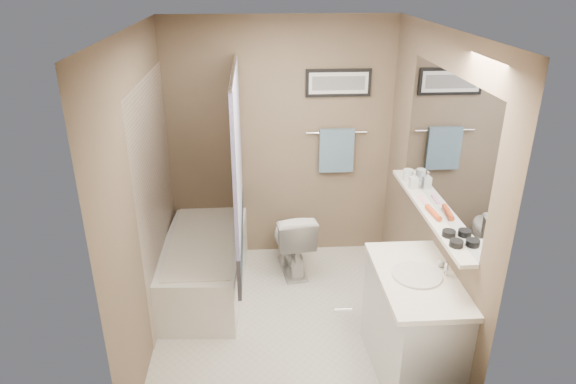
{
  "coord_description": "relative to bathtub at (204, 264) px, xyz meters",
  "views": [
    {
      "loc": [
        -0.26,
        -3.54,
        2.78
      ],
      "look_at": [
        0.0,
        0.15,
        1.15
      ],
      "focal_mm": 32.0,
      "sensor_mm": 36.0,
      "label": 1
    }
  ],
  "objects": [
    {
      "name": "ground",
      "position": [
        0.75,
        -0.59,
        -0.25
      ],
      "size": [
        2.5,
        2.5,
        0.0
      ],
      "primitive_type": "plane",
      "color": "silver",
      "rests_on": "ground"
    },
    {
      "name": "ceiling",
      "position": [
        0.75,
        -0.59,
        2.13
      ],
      "size": [
        2.2,
        2.5,
        0.04
      ],
      "primitive_type": "cube",
      "color": "white",
      "rests_on": "wall_back"
    },
    {
      "name": "wall_back",
      "position": [
        0.75,
        0.64,
        0.95
      ],
      "size": [
        2.2,
        0.04,
        2.4
      ],
      "primitive_type": "cube",
      "color": "brown",
      "rests_on": "ground"
    },
    {
      "name": "wall_front",
      "position": [
        0.75,
        -1.82,
        0.95
      ],
      "size": [
        2.2,
        0.04,
        2.4
      ],
      "primitive_type": "cube",
      "color": "brown",
      "rests_on": "ground"
    },
    {
      "name": "wall_left",
      "position": [
        -0.33,
        -0.59,
        0.95
      ],
      "size": [
        0.04,
        2.5,
        2.4
      ],
      "primitive_type": "cube",
      "color": "brown",
      "rests_on": "ground"
    },
    {
      "name": "wall_right",
      "position": [
        1.83,
        -0.59,
        0.95
      ],
      "size": [
        0.04,
        2.5,
        2.4
      ],
      "primitive_type": "cube",
      "color": "brown",
      "rests_on": "ground"
    },
    {
      "name": "tile_surround",
      "position": [
        -0.34,
        -0.09,
        0.75
      ],
      "size": [
        0.02,
        1.55,
        2.0
      ],
      "primitive_type": "cube",
      "color": "tan",
      "rests_on": "wall_left"
    },
    {
      "name": "curtain_rod",
      "position": [
        0.35,
        -0.09,
        1.8
      ],
      "size": [
        0.02,
        1.55,
        0.02
      ],
      "primitive_type": "cylinder",
      "rotation": [
        1.57,
        0.0,
        0.0
      ],
      "color": "silver",
      "rests_on": "wall_left"
    },
    {
      "name": "curtain_upper",
      "position": [
        0.35,
        -0.09,
        1.15
      ],
      "size": [
        0.03,
        1.45,
        1.28
      ],
      "primitive_type": "cube",
      "color": "white",
      "rests_on": "curtain_rod"
    },
    {
      "name": "curtain_lower",
      "position": [
        0.35,
        -0.09,
        0.33
      ],
      "size": [
        0.03,
        1.45,
        0.36
      ],
      "primitive_type": "cube",
      "color": "#28394B",
      "rests_on": "curtain_rod"
    },
    {
      "name": "mirror",
      "position": [
        1.84,
        -0.74,
        1.37
      ],
      "size": [
        0.02,
        1.6,
        1.0
      ],
      "primitive_type": "cube",
      "color": "silver",
      "rests_on": "wall_right"
    },
    {
      "name": "shelf",
      "position": [
        1.79,
        -0.74,
        0.85
      ],
      "size": [
        0.12,
        1.6,
        0.03
      ],
      "primitive_type": "cube",
      "color": "silver",
      "rests_on": "wall_right"
    },
    {
      "name": "towel_bar",
      "position": [
        1.3,
        0.63,
        1.05
      ],
      "size": [
        0.6,
        0.02,
        0.02
      ],
      "primitive_type": "cylinder",
      "rotation": [
        0.0,
        1.57,
        0.0
      ],
      "color": "silver",
      "rests_on": "wall_back"
    },
    {
      "name": "towel",
      "position": [
        1.3,
        0.61,
        0.87
      ],
      "size": [
        0.34,
        0.05,
        0.44
      ],
      "primitive_type": "cube",
      "color": "#83A8BF",
      "rests_on": "towel_bar"
    },
    {
      "name": "art_frame",
      "position": [
        1.3,
        0.64,
        1.53
      ],
      "size": [
        0.62,
        0.02,
        0.26
      ],
      "primitive_type": "cube",
      "color": "black",
      "rests_on": "wall_back"
    },
    {
      "name": "art_mat",
      "position": [
        1.3,
        0.63,
        1.53
      ],
      "size": [
        0.56,
        0.0,
        0.2
      ],
      "primitive_type": "cube",
      "color": "white",
      "rests_on": "art_frame"
    },
    {
      "name": "art_image",
      "position": [
        1.3,
        0.63,
        1.53
      ],
      "size": [
        0.5,
        0.0,
        0.13
      ],
      "primitive_type": "cube",
      "color": "#595959",
      "rests_on": "art_mat"
    },
    {
      "name": "door",
      "position": [
        1.3,
        -1.83,
        0.75
      ],
      "size": [
        0.8,
        0.02,
        2.0
      ],
      "primitive_type": "cube",
      "color": "silver",
      "rests_on": "wall_front"
    },
    {
      "name": "door_handle",
      "position": [
        0.97,
        -1.78,
        0.75
      ],
      "size": [
        0.1,
        0.02,
        0.02
      ],
      "primitive_type": "cylinder",
      "rotation": [
        0.0,
        1.57,
        0.0
      ],
      "color": "silver",
      "rests_on": "door"
    },
    {
      "name": "bathtub",
      "position": [
        0.0,
        0.0,
        0.0
      ],
      "size": [
        0.79,
        1.54,
        0.5
      ],
      "primitive_type": "cube",
      "rotation": [
        0.0,
        0.0,
        -0.06
      ],
      "color": "white",
      "rests_on": "ground"
    },
    {
      "name": "tub_rim",
      "position": [
        -0.0,
        0.0,
        0.25
      ],
      "size": [
        0.56,
        1.36,
        0.02
      ],
      "primitive_type": "cube",
      "color": "white",
      "rests_on": "bathtub"
    },
    {
      "name": "toilet",
      "position": [
        0.83,
        0.25,
        0.08
      ],
      "size": [
        0.46,
        0.69,
        0.66
      ],
      "primitive_type": "imported",
      "rotation": [
        0.0,
        0.0,
        3.28
      ],
      "color": "silver",
      "rests_on": "ground"
    },
    {
      "name": "vanity",
      "position": [
        1.6,
        -1.22,
        0.15
      ],
      "size": [
        0.55,
        0.93,
        0.8
      ],
      "primitive_type": "cube",
      "rotation": [
        0.0,
        0.0,
        0.05
      ],
      "color": "silver",
      "rests_on": "ground"
    },
    {
      "name": "countertop",
      "position": [
        1.59,
        -1.22,
        0.57
      ],
      "size": [
        0.54,
        0.96,
        0.04
      ],
      "primitive_type": "cube",
      "color": "white",
      "rests_on": "vanity"
    },
    {
      "name": "sink_basin",
      "position": [
        1.58,
        -1.22,
        0.6
      ],
      "size": [
        0.34,
        0.34,
        0.01
      ],
      "primitive_type": "cylinder",
      "color": "silver",
      "rests_on": "countertop"
    },
    {
      "name": "faucet_spout",
      "position": [
        1.78,
        -1.22,
        0.64
      ],
      "size": [
        0.02,
        0.02,
        0.1
      ],
      "primitive_type": "cylinder",
      "color": "silver",
      "rests_on": "countertop"
    },
    {
      "name": "faucet_knob",
      "position": [
        1.78,
        -1.12,
        0.62
      ],
      "size": [
        0.05,
        0.05,
        0.05
      ],
      "primitive_type": "sphere",
      "color": "silver",
      "rests_on": "countertop"
    },
    {
      "name": "candle_bowl_near",
      "position": [
        1.79,
        -1.31,
        0.89
      ],
      "size": [
        0.09,
        0.09,
        0.04
      ],
      "primitive_type": "cylinder",
      "color": "black",
      "rests_on": "shelf"
    },
    {
      "name": "candle_bowl_far",
      "position": [
        1.79,
        -1.17,
        0.89
      ],
      "size": [
        0.09,
        0.09,
        0.04
      ],
      "primitive_type": "cylinder",
      "color": "black",
      "rests_on": "shelf"
    },
    {
      "name": "hair_brush_front",
      "position": [
        1.79,
        -0.85,
        0.89
      ],
      "size": [
        0.06,
        0.22,
        0.04
      ],
      "primitive_type": "cylinder",
      "rotation": [
        1.57,
        0.0,
        0.1
      ],
      "color": "#D04A1D",
      "rests_on": "shelf"
    },
    {
      "name": "pink_comb",
      "position": [
        1.79,
        -0.59,
        0.87
      ],
      "size": [
        0.04,
        0.16,
        0.01
      ],
      "primitive_type": "cube",
      "rotation": [
        0.0,
        0.0,
        0.03
      ],
      "color": "pink",
      "rests_on": "shelf"
    },
    {
      "name": "glass_jar",
      "position": [
        1.79,
        -0.19,
        0.92
      ],
      "size": [
        0.08,
        0.08,
        0.1
      ],
      "primitive_type": "cylinder",
      "color": "silver",
      "rests_on": "shelf"
    },
    {
      "name": "soap_bottle",
      "position": [
        1.79,
        -0.35,
        0.94
      ],
      "size": [
        0.07,
        0.07,
        0.14
      ],
      "primitive_type": "imported",
      "rotation": [
        0.0,
        0.0,
        -0.03
      ],
      "color": "#999999",
      "rests_on": "shelf"
    }
  ]
}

